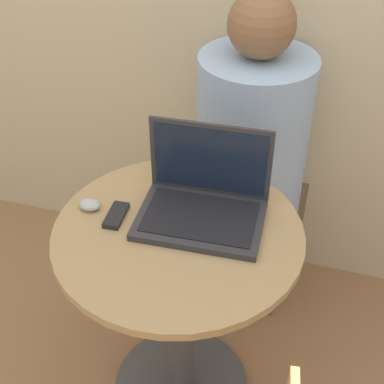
# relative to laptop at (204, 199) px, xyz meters

# --- Properties ---
(round_table) EXTENTS (0.69, 0.69, 0.76)m
(round_table) POSITION_rel_laptop_xyz_m (-0.05, -0.09, -0.31)
(round_table) COLOR #4C4C51
(round_table) RESTS_ON ground_plane
(laptop) EXTENTS (0.36, 0.26, 0.25)m
(laptop) POSITION_rel_laptop_xyz_m (0.00, 0.00, 0.00)
(laptop) COLOR #2D2D33
(laptop) RESTS_ON round_table
(cell_phone) EXTENTS (0.05, 0.11, 0.02)m
(cell_phone) POSITION_rel_laptop_xyz_m (-0.23, -0.09, -0.04)
(cell_phone) COLOR black
(cell_phone) RESTS_ON round_table
(computer_mouse) EXTENTS (0.06, 0.05, 0.03)m
(computer_mouse) POSITION_rel_laptop_xyz_m (-0.32, -0.07, -0.04)
(computer_mouse) COLOR #B2B2B7
(computer_mouse) RESTS_ON round_table
(person_seated) EXTENTS (0.45, 0.63, 1.24)m
(person_seated) POSITION_rel_laptop_xyz_m (0.06, 0.55, -0.30)
(person_seated) COLOR brown
(person_seated) RESTS_ON ground_plane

